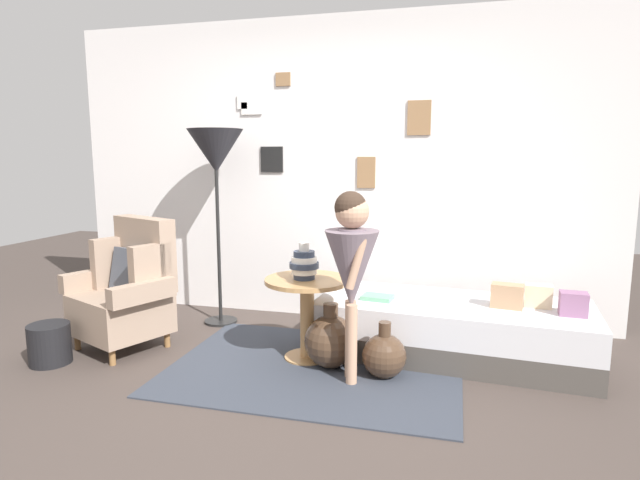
% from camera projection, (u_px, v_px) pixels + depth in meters
% --- Properties ---
extents(ground_plane, '(12.00, 12.00, 0.00)m').
position_uv_depth(ground_plane, '(251.00, 415.00, 2.91)').
color(ground_plane, '#423833').
extents(gallery_wall, '(4.80, 0.12, 2.60)m').
position_uv_depth(gallery_wall, '(332.00, 171.00, 4.57)').
color(gallery_wall, silver).
rests_on(gallery_wall, ground).
extents(rug, '(1.94, 1.45, 0.01)m').
position_uv_depth(rug, '(315.00, 367.00, 3.56)').
color(rug, '#333842').
rests_on(rug, ground).
extents(armchair, '(0.89, 0.79, 0.97)m').
position_uv_depth(armchair, '(128.00, 290.00, 3.92)').
color(armchair, olive).
rests_on(armchair, ground).
extents(daybed, '(1.96, 0.96, 0.40)m').
position_uv_depth(daybed, '(451.00, 329.00, 3.76)').
color(daybed, '#4C4742').
rests_on(daybed, ground).
extents(pillow_head, '(0.18, 0.13, 0.16)m').
position_uv_depth(pillow_head, '(573.00, 304.00, 3.40)').
color(pillow_head, gray).
rests_on(pillow_head, daybed).
extents(pillow_mid, '(0.19, 0.14, 0.16)m').
position_uv_depth(pillow_mid, '(538.00, 296.00, 3.60)').
color(pillow_mid, beige).
rests_on(pillow_mid, daybed).
extents(pillow_back, '(0.23, 0.15, 0.16)m').
position_uv_depth(pillow_back, '(507.00, 296.00, 3.58)').
color(pillow_back, tan).
rests_on(pillow_back, daybed).
extents(side_table, '(0.59, 0.59, 0.59)m').
position_uv_depth(side_table, '(307.00, 301.00, 3.67)').
color(side_table, tan).
rests_on(side_table, ground).
extents(vase_striped, '(0.21, 0.21, 0.26)m').
position_uv_depth(vase_striped, '(304.00, 264.00, 3.61)').
color(vase_striped, '#2D384C').
rests_on(vase_striped, side_table).
extents(floor_lamp, '(0.46, 0.46, 1.65)m').
position_uv_depth(floor_lamp, '(216.00, 156.00, 4.33)').
color(floor_lamp, black).
rests_on(floor_lamp, ground).
extents(person_child, '(0.34, 0.34, 1.22)m').
position_uv_depth(person_child, '(352.00, 261.00, 3.23)').
color(person_child, tan).
rests_on(person_child, ground).
extents(book_on_daybed, '(0.24, 0.19, 0.03)m').
position_uv_depth(book_on_daybed, '(378.00, 297.00, 3.80)').
color(book_on_daybed, '#6DAF8B').
rests_on(book_on_daybed, daybed).
extents(demijohn_near, '(0.36, 0.36, 0.45)m').
position_uv_depth(demijohn_near, '(331.00, 341.00, 3.56)').
color(demijohn_near, '#473323').
rests_on(demijohn_near, ground).
extents(demijohn_far, '(0.29, 0.29, 0.37)m').
position_uv_depth(demijohn_far, '(384.00, 355.00, 3.40)').
color(demijohn_far, '#473323').
rests_on(demijohn_far, ground).
extents(magazine_basket, '(0.28, 0.28, 0.28)m').
position_uv_depth(magazine_basket, '(50.00, 344.00, 3.63)').
color(magazine_basket, black).
rests_on(magazine_basket, ground).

